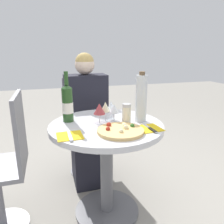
% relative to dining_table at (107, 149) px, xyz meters
% --- Properties ---
extents(ground_plane, '(12.00, 12.00, 0.00)m').
position_rel_dining_table_xyz_m(ground_plane, '(0.00, 0.00, -0.53)').
color(ground_plane, gray).
rests_on(ground_plane, ground).
extents(dining_table, '(0.79, 0.79, 0.72)m').
position_rel_dining_table_xyz_m(dining_table, '(0.00, 0.00, 0.00)').
color(dining_table, slate).
rests_on(dining_table, ground_plane).
extents(chair_behind_diner, '(0.40, 0.40, 0.95)m').
position_rel_dining_table_xyz_m(chair_behind_diner, '(-0.03, 0.70, -0.06)').
color(chair_behind_diner, slate).
rests_on(chair_behind_diner, ground_plane).
extents(seated_diner, '(0.39, 0.46, 1.19)m').
position_rel_dining_table_xyz_m(seated_diner, '(-0.03, 0.55, -0.00)').
color(seated_diner, black).
rests_on(seated_diner, ground_plane).
extents(chair_empty_side, '(0.40, 0.40, 0.95)m').
position_rel_dining_table_xyz_m(chair_empty_side, '(-0.68, 0.06, -0.06)').
color(chair_empty_side, slate).
rests_on(chair_empty_side, ground_plane).
extents(pizza_large, '(0.29, 0.29, 0.04)m').
position_rel_dining_table_xyz_m(pizza_large, '(0.04, -0.18, 0.21)').
color(pizza_large, '#DBB26B').
rests_on(pizza_large, dining_table).
extents(wine_bottle, '(0.08, 0.08, 0.35)m').
position_rel_dining_table_xyz_m(wine_bottle, '(-0.25, 0.13, 0.33)').
color(wine_bottle, '#23471E').
rests_on(wine_bottle, dining_table).
extents(tall_carafe, '(0.08, 0.08, 0.35)m').
position_rel_dining_table_xyz_m(tall_carafe, '(0.25, -0.01, 0.36)').
color(tall_carafe, silver).
rests_on(tall_carafe, dining_table).
extents(sugar_shaker, '(0.06, 0.06, 0.14)m').
position_rel_dining_table_xyz_m(sugar_shaker, '(0.14, -0.03, 0.26)').
color(sugar_shaker, silver).
rests_on(sugar_shaker, dining_table).
extents(wine_glass_back_right, '(0.07, 0.07, 0.14)m').
position_rel_dining_table_xyz_m(wine_glass_back_right, '(0.06, 0.09, 0.29)').
color(wine_glass_back_right, silver).
rests_on(wine_glass_back_right, dining_table).
extents(wine_glass_front_left, '(0.08, 0.08, 0.14)m').
position_rel_dining_table_xyz_m(wine_glass_front_left, '(-0.04, 0.02, 0.30)').
color(wine_glass_front_left, silver).
rests_on(wine_glass_front_left, dining_table).
extents(wine_glass_center, '(0.06, 0.06, 0.14)m').
position_rel_dining_table_xyz_m(wine_glass_center, '(0.01, 0.06, 0.30)').
color(wine_glass_center, silver).
rests_on(wine_glass_center, dining_table).
extents(wine_glass_front_right, '(0.07, 0.07, 0.13)m').
position_rel_dining_table_xyz_m(wine_glass_front_right, '(0.06, 0.02, 0.29)').
color(wine_glass_front_right, silver).
rests_on(wine_glass_front_right, dining_table).
extents(place_setting_left, '(0.15, 0.19, 0.01)m').
position_rel_dining_table_xyz_m(place_setting_left, '(-0.27, -0.16, 0.20)').
color(place_setting_left, gold).
rests_on(place_setting_left, dining_table).
extents(place_setting_right, '(0.16, 0.19, 0.01)m').
position_rel_dining_table_xyz_m(place_setting_right, '(0.24, -0.18, 0.20)').
color(place_setting_right, gold).
rests_on(place_setting_right, dining_table).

